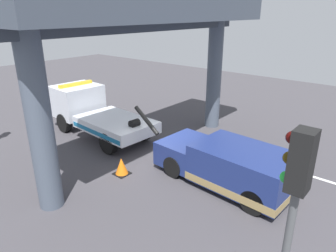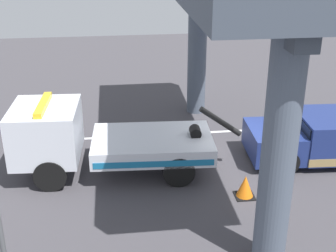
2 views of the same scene
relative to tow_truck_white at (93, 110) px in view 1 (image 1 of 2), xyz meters
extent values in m
cube|color=#423F44|center=(-4.77, 0.04, -1.25)|extent=(60.00, 40.00, 0.10)
cube|color=silver|center=(-10.77, -2.57, -1.20)|extent=(2.60, 0.16, 0.01)
cube|color=silver|center=(-4.77, -2.57, -1.20)|extent=(2.60, 0.16, 0.01)
cube|color=silver|center=(1.23, -2.57, -1.20)|extent=(2.60, 0.16, 0.01)
cube|color=silver|center=(-1.93, 0.10, -0.28)|extent=(3.96, 2.60, 0.55)
cube|color=silver|center=(1.40, -0.08, 0.27)|extent=(2.17, 2.41, 1.65)
cube|color=black|center=(2.01, -0.11, 0.64)|extent=(0.18, 2.21, 0.66)
cube|color=#196B9E|center=(-1.86, 1.30, -0.36)|extent=(3.64, 0.21, 0.20)
cylinder|color=black|center=(-4.11, 0.22, 0.46)|extent=(1.42, 0.25, 1.07)
cylinder|color=black|center=(-3.31, 0.17, 0.12)|extent=(0.38, 0.47, 0.36)
cube|color=yellow|center=(1.40, -0.08, 1.18)|extent=(0.34, 1.93, 0.16)
cylinder|color=black|center=(1.25, 0.97, -0.70)|extent=(1.02, 0.37, 1.00)
cylinder|color=black|center=(1.14, -1.10, -0.70)|extent=(1.02, 0.37, 1.00)
cylinder|color=black|center=(-2.64, 1.18, -0.70)|extent=(1.02, 0.37, 1.00)
cylinder|color=black|center=(-2.75, -0.90, -0.70)|extent=(1.02, 0.37, 1.00)
cube|color=navy|center=(-8.66, 0.07, -0.30)|extent=(3.57, 2.38, 1.35)
cube|color=navy|center=(-6.07, -0.06, -0.50)|extent=(1.84, 2.20, 0.95)
cube|color=black|center=(-6.92, -0.02, 0.00)|extent=(0.16, 1.94, 0.59)
cube|color=#9E8451|center=(-8.66, 0.07, -0.79)|extent=(3.59, 2.40, 0.28)
cylinder|color=black|center=(-6.17, 0.90, -0.78)|extent=(0.85, 0.32, 0.84)
cylinder|color=black|center=(-6.27, -1.01, -0.78)|extent=(0.85, 0.32, 0.84)
cylinder|color=black|center=(-9.56, 1.08, -0.78)|extent=(0.85, 0.32, 0.84)
cylinder|color=black|center=(-9.66, -0.83, -0.78)|extent=(0.85, 0.32, 0.84)
cylinder|color=#4C5666|center=(-4.25, 4.95, 1.63)|extent=(0.77, 0.77, 5.67)
cylinder|color=#4C5666|center=(-4.25, -4.87, 1.63)|extent=(0.77, 0.77, 5.67)
cube|color=#414956|center=(-4.25, 0.04, 4.97)|extent=(3.60, 11.81, 1.00)
cube|color=#353C47|center=(-4.25, 0.04, 4.28)|extent=(0.50, 11.41, 0.36)
cube|color=black|center=(-11.77, 5.13, 2.97)|extent=(0.28, 0.32, 0.90)
sphere|color=#360605|center=(-11.61, 5.13, 3.27)|extent=(0.18, 0.18, 0.18)
sphere|color=#3A2D06|center=(-11.61, 5.13, 2.97)|extent=(0.18, 0.18, 0.18)
sphere|color=green|center=(-11.61, 5.13, 2.67)|extent=(0.18, 0.18, 0.18)
cone|color=orange|center=(-4.49, 2.07, -0.86)|extent=(0.52, 0.52, 0.69)
cube|color=black|center=(-4.49, 2.07, -1.19)|extent=(0.58, 0.58, 0.03)
camera|label=1|loc=(-12.74, 9.04, 4.84)|focal=32.61mm
camera|label=2|loc=(-0.79, 13.46, 6.27)|focal=49.37mm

